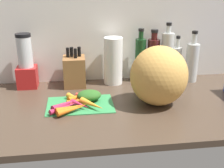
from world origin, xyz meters
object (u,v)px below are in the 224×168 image
at_px(bottle_3, 176,63).
at_px(carrot_8, 92,104).
at_px(carrot_0, 72,108).
at_px(carrot_5, 80,100).
at_px(carrot_9, 72,110).
at_px(paper_towel_roll, 113,61).
at_px(carrot_1, 78,97).
at_px(bottle_1, 153,59).
at_px(carrot_2, 84,100).
at_px(carrot_10, 67,104).
at_px(blender_appliance, 26,65).
at_px(bottle_0, 140,59).
at_px(winter_squash, 159,76).
at_px(bottle_4, 192,62).
at_px(knife_block, 74,71).
at_px(carrot_7, 75,98).
at_px(carrot_3, 80,104).
at_px(cutting_board, 80,104).
at_px(carrot_6, 66,107).
at_px(bottle_2, 167,57).
at_px(carrot_4, 87,95).

bearing_deg(bottle_3, carrot_8, -146.28).
distance_m(carrot_0, carrot_5, 0.11).
bearing_deg(carrot_9, paper_towel_roll, 57.36).
relative_size(carrot_0, carrot_5, 1.05).
relative_size(carrot_1, bottle_1, 0.38).
xyz_separation_m(carrot_1, carrot_2, (0.03, -0.03, -0.01)).
distance_m(carrot_10, blender_appliance, 0.41).
xyz_separation_m(carrot_9, bottle_0, (0.42, 0.41, 0.12)).
distance_m(winter_squash, blender_appliance, 0.76).
bearing_deg(carrot_8, carrot_1, 122.66).
bearing_deg(winter_squash, carrot_2, 171.65).
bearing_deg(paper_towel_roll, bottle_4, -2.92).
relative_size(carrot_5, blender_appliance, 0.47).
distance_m(carrot_5, carrot_8, 0.10).
bearing_deg(knife_block, carrot_8, -76.62).
bearing_deg(carrot_2, carrot_5, 164.32).
bearing_deg(carrot_7, bottle_4, 17.63).
bearing_deg(carrot_9, carrot_5, 69.98).
xyz_separation_m(carrot_0, carrot_1, (0.03, 0.13, -0.00)).
relative_size(carrot_2, carrot_3, 1.56).
distance_m(carrot_3, carrot_8, 0.06).
distance_m(carrot_0, paper_towel_roll, 0.46).
xyz_separation_m(carrot_1, carrot_10, (-0.06, -0.08, 0.00)).
relative_size(cutting_board, carrot_6, 1.87).
distance_m(carrot_2, carrot_5, 0.02).
relative_size(carrot_6, bottle_3, 0.65).
height_order(carrot_10, winter_squash, winter_squash).
relative_size(carrot_0, carrot_8, 1.05).
bearing_deg(carrot_10, carrot_5, 39.45).
bearing_deg(bottle_1, bottle_4, -8.32).
height_order(carrot_2, bottle_0, bottle_0).
xyz_separation_m(carrot_10, winter_squash, (0.45, -0.00, 0.12)).
bearing_deg(carrot_0, paper_towel_roll, 56.47).
relative_size(carrot_10, knife_block, 0.73).
xyz_separation_m(carrot_6, bottle_2, (0.60, 0.33, 0.13)).
bearing_deg(cutting_board, paper_towel_roll, 54.76).
bearing_deg(bottle_0, carrot_3, -136.69).
height_order(carrot_1, bottle_3, bottle_3).
height_order(carrot_0, carrot_4, carrot_0).
bearing_deg(carrot_1, carrot_9, -102.79).
bearing_deg(carrot_4, carrot_7, -151.39).
relative_size(cutting_board, carrot_9, 2.25).
bearing_deg(bottle_2, carrot_1, -156.80).
bearing_deg(carrot_0, knife_block, 87.22).
bearing_deg(bottle_2, carrot_6, -150.92).
xyz_separation_m(carrot_0, bottle_1, (0.49, 0.38, 0.11)).
bearing_deg(carrot_0, bottle_3, 31.19).
distance_m(carrot_3, bottle_0, 0.53).
xyz_separation_m(cutting_board, blender_appliance, (-0.29, 0.29, 0.13)).
bearing_deg(bottle_4, bottle_3, 154.38).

